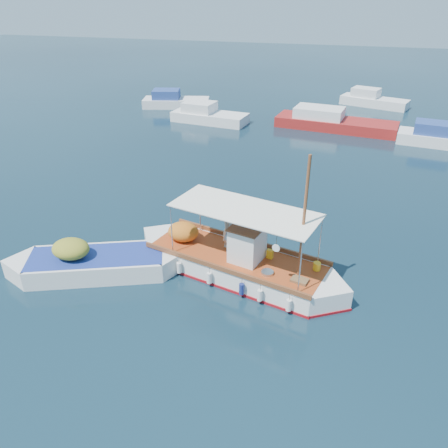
# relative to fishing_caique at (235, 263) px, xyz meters

# --- Properties ---
(ground) EXTENTS (160.00, 160.00, 0.00)m
(ground) POSITION_rel_fishing_caique_xyz_m (0.83, 0.65, -0.49)
(ground) COLOR black
(ground) RESTS_ON ground
(fishing_caique) EXTENTS (8.95, 4.01, 5.61)m
(fishing_caique) POSITION_rel_fishing_caique_xyz_m (0.00, 0.00, 0.00)
(fishing_caique) COLOR white
(fishing_caique) RESTS_ON ground
(dinghy) EXTENTS (6.68, 3.85, 1.76)m
(dinghy) POSITION_rel_fishing_caique_xyz_m (-5.34, -1.51, -0.12)
(dinghy) COLOR white
(dinghy) RESTS_ON ground
(bg_boat_nw) EXTENTS (6.55, 3.16, 1.80)m
(bg_boat_nw) POSITION_rel_fishing_caique_xyz_m (-7.97, 20.84, -0.00)
(bg_boat_nw) COLOR silver
(bg_boat_nw) RESTS_ON ground
(bg_boat_n) EXTENTS (9.71, 3.96, 1.80)m
(bg_boat_n) POSITION_rel_fishing_caique_xyz_m (2.26, 21.73, -0.00)
(bg_boat_n) COLOR maroon
(bg_boat_n) RESTS_ON ground
(bg_boat_ne) EXTENTS (7.01, 3.14, 1.80)m
(bg_boat_ne) POSITION_rel_fishing_caique_xyz_m (10.31, 19.60, -0.00)
(bg_boat_ne) COLOR silver
(bg_boat_ne) RESTS_ON ground
(bg_boat_far_w) EXTENTS (6.51, 3.75, 1.80)m
(bg_boat_far_w) POSITION_rel_fishing_caique_xyz_m (-12.65, 24.95, -0.00)
(bg_boat_far_w) COLOR silver
(bg_boat_far_w) RESTS_ON ground
(bg_boat_far_n) EXTENTS (6.48, 3.78, 1.80)m
(bg_boat_far_n) POSITION_rel_fishing_caique_xyz_m (5.41, 30.63, -0.00)
(bg_boat_far_n) COLOR silver
(bg_boat_far_n) RESTS_ON ground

